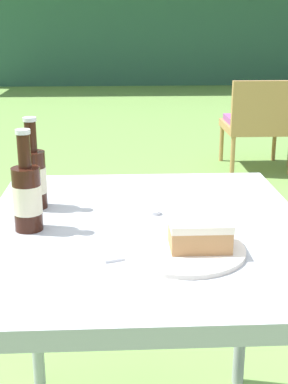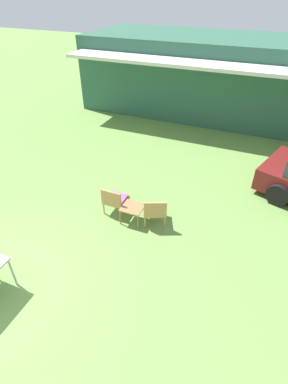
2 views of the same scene
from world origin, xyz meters
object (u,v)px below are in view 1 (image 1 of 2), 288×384
Objects in this scene: patio_table at (146,254)px; cake_on_plate at (192,242)px; cola_bottle_far at (27,195)px; cola_bottle_near at (33,176)px; wicker_chair_cushioned at (258,121)px.

patio_table is 0.20m from cake_on_plate.
cola_bottle_far is (-0.36, 0.14, 0.06)m from cake_on_plate.
cake_on_plate reaches higher than patio_table.
wicker_chair_cushioned is at bearing 65.60° from cola_bottle_near.
cola_bottle_far is at bearing 157.97° from cake_on_plate.
cola_bottle_near is at bearing 65.74° from wicker_chair_cushioned.
cola_bottle_near is at bearing 153.03° from patio_table.
wicker_chair_cushioned reaches higher than patio_table.
cola_bottle_far is at bearing -177.49° from patio_table.
cola_bottle_near is at bearing 140.78° from cake_on_plate.
wicker_chair_cushioned is at bearing 73.06° from cake_on_plate.
cola_bottle_far is (0.01, -0.15, 0.00)m from cola_bottle_near.
patio_table is 0.35m from cola_bottle_near.
wicker_chair_cushioned is at bearing 70.89° from patio_table.
cola_bottle_far reaches higher than wicker_chair_cushioned.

